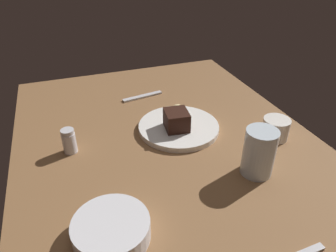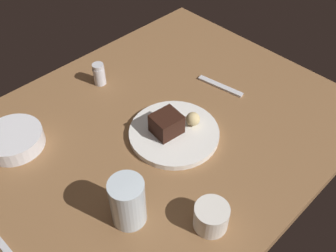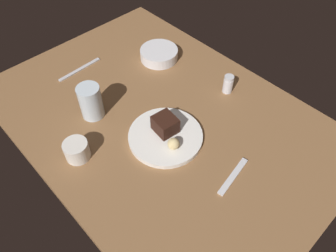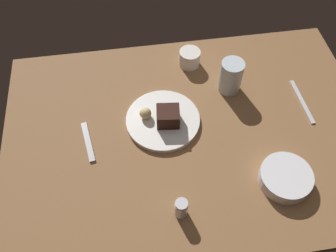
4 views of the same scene
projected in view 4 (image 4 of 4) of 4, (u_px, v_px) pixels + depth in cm
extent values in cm
cube|color=brown|center=(190.00, 134.00, 115.65)|extent=(120.00, 84.00, 3.00)
cylinder|color=white|center=(163.00, 120.00, 116.00)|extent=(24.22, 24.22, 1.65)
cube|color=black|center=(168.00, 116.00, 112.42)|extent=(7.94, 7.38, 5.57)
sphere|color=#DBC184|center=(145.00, 113.00, 114.24)|extent=(3.80, 3.80, 3.80)
cylinder|color=silver|center=(181.00, 209.00, 96.50)|extent=(3.67, 3.67, 5.81)
cylinder|color=silver|center=(182.00, 204.00, 93.61)|extent=(3.49, 3.49, 1.20)
cylinder|color=silver|center=(231.00, 76.00, 119.88)|extent=(7.73, 7.73, 12.19)
cylinder|color=silver|center=(285.00, 178.00, 102.73)|extent=(15.22, 15.22, 4.21)
cylinder|color=silver|center=(190.00, 58.00, 129.13)|extent=(7.64, 7.64, 6.11)
cube|color=silver|center=(88.00, 142.00, 111.81)|extent=(4.26, 15.09, 0.70)
cube|color=silver|center=(302.00, 101.00, 121.23)|extent=(2.14, 19.04, 0.50)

